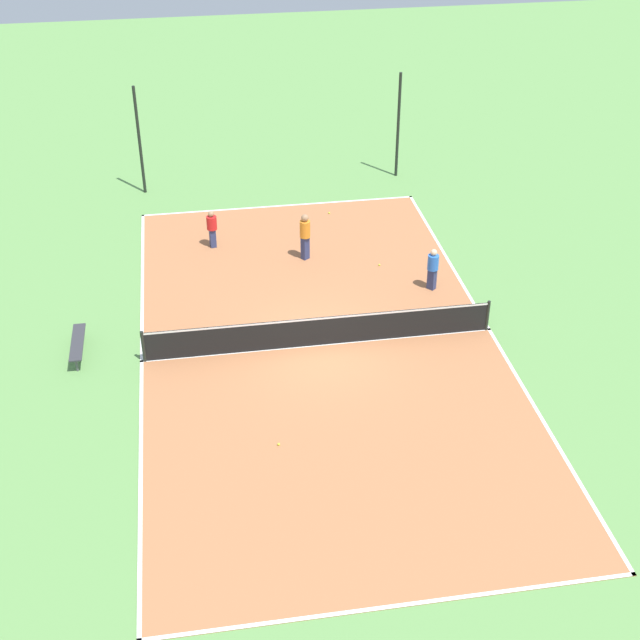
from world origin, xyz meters
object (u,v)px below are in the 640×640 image
Objects in this scene: bench at (78,343)px; player_center_orange at (305,234)px; player_near_blue at (433,267)px; player_coach_red at (212,227)px; tennis_ball_midcourt at (329,213)px; fence_post_back_left at (139,141)px; tennis_ball_right_alley at (279,444)px; tennis_net at (320,330)px; tennis_ball_near_net at (379,265)px; fence_post_back_right at (398,126)px.

player_center_orange is at bearing -57.71° from bench.
player_center_orange is (-3.79, 2.71, 0.15)m from player_near_blue.
player_coach_red is 20.33× the size of tennis_ball_midcourt.
tennis_ball_right_alley is at bearing -78.24° from fence_post_back_left.
bench is 0.45× the size of fence_post_back_left.
bench is at bearing -44.86° from player_coach_red.
tennis_net is 5.28m from tennis_ball_near_net.
tennis_net is at bearing 48.89° from player_center_orange.
bench is 16.72m from fence_post_back_right.
tennis_ball_right_alley is (-2.14, -9.71, -0.93)m from player_center_orange.
tennis_ball_midcourt is at bearing 103.62° from player_coach_red.
player_near_blue is (4.15, 2.67, 0.30)m from tennis_net.
tennis_ball_midcourt is 7.95m from fence_post_back_left.
tennis_net reaches higher than tennis_ball_near_net.
tennis_ball_midcourt is at bearing -136.54° from fence_post_back_right.
fence_post_back_left reaches higher than tennis_ball_midcourt.
tennis_net is 153.00× the size of tennis_ball_midcourt.
player_coach_red is 0.32× the size of fence_post_back_right.
fence_post_back_left is at bearing -9.54° from bench.
tennis_net is at bearing -122.19° from tennis_ball_near_net.
tennis_ball_near_net is 0.02× the size of fence_post_back_right.
player_center_orange is (3.11, -1.42, 0.20)m from player_coach_red.
tennis_ball_midcourt is 1.00× the size of tennis_ball_right_alley.
tennis_ball_right_alley is at bearing -133.54° from bench.
fence_post_back_right is at bearing 72.48° from tennis_ball_near_net.
fence_post_back_right is (12.23, 11.27, 1.78)m from bench.
tennis_ball_midcourt is (8.85, 8.07, -0.34)m from bench.
fence_post_back_right reaches higher than player_center_orange.
fence_post_back_left is (-3.39, 16.29, 2.11)m from tennis_ball_right_alley.
tennis_net is at bearing -113.38° from fence_post_back_right.
player_near_blue is 21.34× the size of tennis_ball_near_net.
player_near_blue is 2.36m from tennis_ball_near_net.
fence_post_back_left reaches higher than tennis_ball_right_alley.
bench reaches higher than tennis_ball_midcourt.
tennis_ball_right_alley is at bearing 40.29° from player_center_orange.
player_center_orange is 8.67m from fence_post_back_left.
fence_post_back_right is at bearing 66.62° from tennis_net.
bench is 1.42× the size of player_coach_red.
tennis_net reaches higher than tennis_ball_midcourt.
fence_post_back_right is at bearing 66.90° from tennis_ball_right_alley.
tennis_ball_midcourt is (1.79, 8.75, -0.48)m from tennis_net.
player_center_orange reaches higher than tennis_ball_right_alley.
player_near_blue is 13.22m from fence_post_back_left.
tennis_ball_midcourt is 0.02× the size of fence_post_back_left.
tennis_ball_right_alley is 0.02× the size of fence_post_back_right.
fence_post_back_right reaches higher than tennis_net.
tennis_ball_midcourt is (-2.36, 6.08, -0.78)m from player_near_blue.
fence_post_back_left is at bearing 180.00° from fence_post_back_right.
tennis_ball_right_alley is at bearing 98.18° from player_near_blue.
player_center_orange is at bearing 77.59° from tennis_ball_right_alley.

